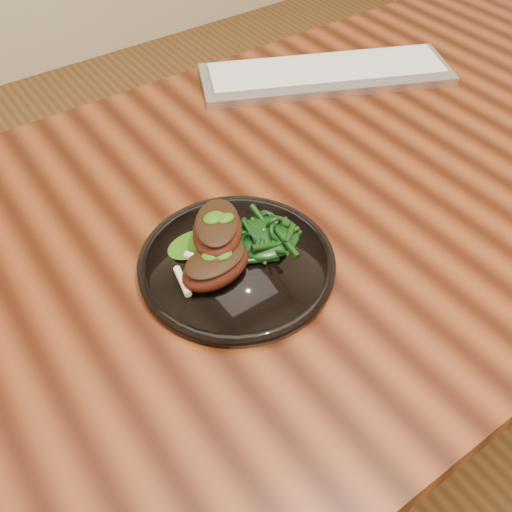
{
  "coord_description": "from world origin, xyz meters",
  "views": [
    {
      "loc": [
        -0.45,
        -0.48,
        1.28
      ],
      "look_at": [
        -0.18,
        -0.09,
        0.78
      ],
      "focal_mm": 40.0,
      "sensor_mm": 36.0,
      "label": 1
    }
  ],
  "objects_px": {
    "lamb_chop_front": "(215,265)",
    "greens_heap": "(266,234)",
    "plate": "(237,263)",
    "keyboard": "(326,73)",
    "desk": "(316,224)"
  },
  "relations": [
    {
      "from": "plate",
      "to": "greens_heap",
      "type": "bearing_deg",
      "value": 5.19
    },
    {
      "from": "desk",
      "to": "greens_heap",
      "type": "bearing_deg",
      "value": -156.21
    },
    {
      "from": "desk",
      "to": "keyboard",
      "type": "bearing_deg",
      "value": 48.65
    },
    {
      "from": "desk",
      "to": "keyboard",
      "type": "xyz_separation_m",
      "value": [
        0.2,
        0.23,
        0.09
      ]
    },
    {
      "from": "lamb_chop_front",
      "to": "greens_heap",
      "type": "distance_m",
      "value": 0.09
    },
    {
      "from": "plate",
      "to": "keyboard",
      "type": "height_order",
      "value": "keyboard"
    },
    {
      "from": "plate",
      "to": "lamb_chop_front",
      "type": "height_order",
      "value": "lamb_chop_front"
    },
    {
      "from": "lamb_chop_front",
      "to": "keyboard",
      "type": "bearing_deg",
      "value": 35.38
    },
    {
      "from": "plate",
      "to": "keyboard",
      "type": "distance_m",
      "value": 0.5
    },
    {
      "from": "desk",
      "to": "lamb_chop_front",
      "type": "bearing_deg",
      "value": -161.43
    },
    {
      "from": "lamb_chop_front",
      "to": "plate",
      "type": "bearing_deg",
      "value": 13.63
    },
    {
      "from": "plate",
      "to": "keyboard",
      "type": "relative_size",
      "value": 0.53
    },
    {
      "from": "lamb_chop_front",
      "to": "keyboard",
      "type": "relative_size",
      "value": 0.21
    },
    {
      "from": "greens_heap",
      "to": "keyboard",
      "type": "distance_m",
      "value": 0.46
    },
    {
      "from": "desk",
      "to": "plate",
      "type": "relative_size",
      "value": 6.47
    }
  ]
}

